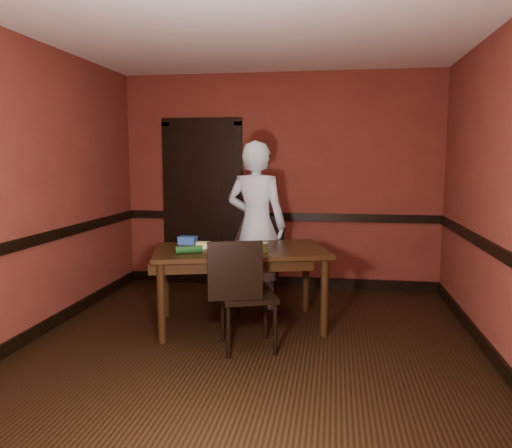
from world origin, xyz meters
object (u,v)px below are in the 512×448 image
(sauce_jar, at_px, (264,247))
(food_tub, at_px, (188,240))
(dining_table, at_px, (241,287))
(chair_near, at_px, (248,294))
(cheese_saucer, at_px, (203,245))
(sandwich_plate, at_px, (241,246))
(chair_far, at_px, (256,264))
(person, at_px, (256,225))

(sauce_jar, relative_size, food_tub, 0.45)
(dining_table, height_order, sauce_jar, sauce_jar)
(dining_table, bearing_deg, chair_near, -89.39)
(chair_near, xyz_separation_m, cheese_saucer, (-0.55, 0.59, 0.31))
(sandwich_plate, distance_m, food_tub, 0.61)
(dining_table, distance_m, sauce_jar, 0.51)
(chair_far, distance_m, sauce_jar, 0.78)
(food_tub, bearing_deg, dining_table, -13.72)
(food_tub, bearing_deg, person, 40.51)
(sauce_jar, height_order, cheese_saucer, sauce_jar)
(dining_table, relative_size, person, 0.90)
(chair_far, height_order, food_tub, chair_far)
(person, bearing_deg, food_tub, 49.38)
(cheese_saucer, xyz_separation_m, food_tub, (-0.21, 0.16, 0.02))
(chair_near, xyz_separation_m, sandwich_plate, (-0.17, 0.59, 0.30))
(chair_far, relative_size, food_tub, 5.32)
(person, bearing_deg, chair_far, 109.56)
(chair_far, bearing_deg, sandwich_plate, -110.41)
(dining_table, height_order, chair_near, chair_near)
(chair_near, bearing_deg, person, -104.16)
(chair_near, height_order, cheese_saucer, chair_near)
(chair_near, bearing_deg, sauce_jar, -119.78)
(chair_far, relative_size, person, 0.55)
(cheese_saucer, bearing_deg, chair_far, 51.50)
(cheese_saucer, distance_m, food_tub, 0.26)
(dining_table, xyz_separation_m, chair_near, (0.18, -0.58, 0.10))
(sandwich_plate, distance_m, sauce_jar, 0.28)
(chair_near, relative_size, food_tub, 5.17)
(cheese_saucer, bearing_deg, food_tub, 142.65)
(dining_table, relative_size, chair_far, 1.64)
(dining_table, height_order, cheese_saucer, cheese_saucer)
(chair_near, bearing_deg, dining_table, -93.05)
(sauce_jar, bearing_deg, cheese_saucer, 167.78)
(person, bearing_deg, cheese_saucer, 68.23)
(chair_near, relative_size, person, 0.53)
(dining_table, xyz_separation_m, chair_far, (0.07, 0.56, 0.12))
(chair_far, bearing_deg, dining_table, -110.79)
(chair_far, xyz_separation_m, sandwich_plate, (-0.06, -0.56, 0.29))
(dining_table, bearing_deg, sandwich_plate, 37.23)
(chair_far, height_order, sandwich_plate, chair_far)
(person, distance_m, cheese_saucer, 0.79)
(dining_table, relative_size, sauce_jar, 19.32)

